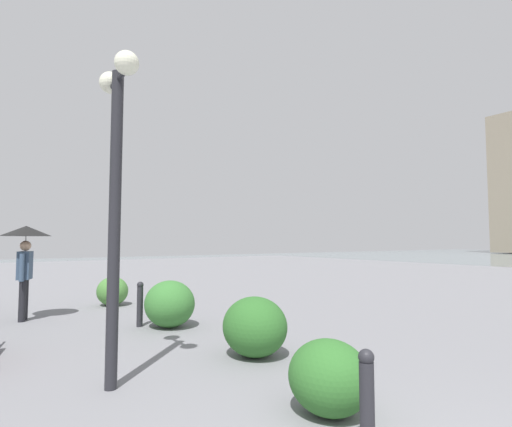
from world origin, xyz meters
name	(u,v)px	position (x,y,z in m)	size (l,w,h in m)	color
lamppost	(116,166)	(4.21, 0.71, 2.60)	(0.98, 0.28, 3.88)	#232328
pedestrian	(26,246)	(9.32, 1.20, 1.60)	(1.00, 1.00, 2.03)	black
bollard_near	(367,400)	(1.57, -0.59, 0.44)	(0.13, 0.13, 0.84)	#232328
bollard_mid	(140,303)	(7.35, -0.67, 0.46)	(0.13, 0.13, 0.89)	#232328
shrub_low	(112,291)	(10.32, -0.92, 0.38)	(0.88, 0.79, 0.75)	#477F38
shrub_round	(255,327)	(4.34, -1.39, 0.44)	(1.03, 0.93, 0.88)	#2D6628
shrub_wide	(170,304)	(6.96, -1.13, 0.46)	(1.08, 0.97, 0.92)	#387533
shrub_tall	(329,377)	(2.29, -0.89, 0.36)	(0.86, 0.77, 0.73)	#2D6628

